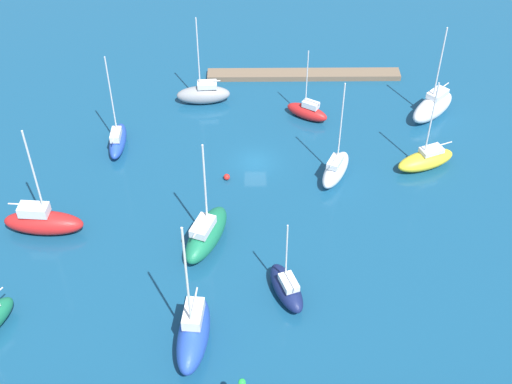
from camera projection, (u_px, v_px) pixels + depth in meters
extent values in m
plane|color=navy|center=(255.00, 162.00, 76.64)|extent=(160.00, 160.00, 0.00)
cube|color=brown|center=(304.00, 75.00, 89.62)|extent=(25.09, 2.24, 0.70)
sphere|color=green|center=(242.00, 382.00, 50.15)|extent=(0.56, 0.56, 0.56)
ellipsoid|color=#2347B2|center=(118.00, 141.00, 78.07)|extent=(1.79, 6.31, 1.78)
cube|color=silver|center=(116.00, 135.00, 76.84)|extent=(1.07, 2.27, 0.78)
cylinder|color=silver|center=(111.00, 97.00, 74.45)|extent=(0.15, 0.15, 9.85)
cylinder|color=silver|center=(114.00, 134.00, 76.02)|extent=(0.13, 2.89, 0.12)
ellipsoid|color=white|center=(336.00, 170.00, 73.86)|extent=(4.44, 6.38, 2.26)
cube|color=silver|center=(335.00, 162.00, 72.56)|extent=(2.03, 2.50, 0.65)
cylinder|color=silver|center=(341.00, 123.00, 70.12)|extent=(0.15, 0.15, 9.62)
cylinder|color=silver|center=(334.00, 161.00, 71.98)|extent=(1.13, 2.19, 0.12)
ellipsoid|color=red|center=(44.00, 223.00, 67.71)|extent=(8.13, 3.18, 2.34)
cube|color=silver|center=(34.00, 210.00, 66.62)|extent=(2.98, 1.76, 1.05)
cylinder|color=silver|center=(34.00, 175.00, 63.56)|extent=(0.19, 0.19, 10.10)
cylinder|color=silver|center=(25.00, 204.00, 66.21)|extent=(3.42, 0.42, 0.15)
ellipsoid|color=yellow|center=(425.00, 160.00, 75.33)|extent=(7.23, 4.81, 1.96)
cube|color=silver|center=(432.00, 150.00, 74.67)|extent=(2.82, 2.27, 0.51)
cylinder|color=silver|center=(431.00, 120.00, 71.57)|extent=(0.16, 0.16, 9.07)
cylinder|color=silver|center=(439.00, 145.00, 74.64)|extent=(3.21, 1.41, 0.13)
ellipsoid|color=gray|center=(203.00, 95.00, 84.73)|extent=(6.71, 2.77, 2.21)
cube|color=silver|center=(207.00, 85.00, 83.80)|extent=(2.45, 1.56, 0.67)
cylinder|color=silver|center=(198.00, 54.00, 80.89)|extent=(0.16, 0.16, 9.29)
cylinder|color=silver|center=(210.00, 81.00, 83.50)|extent=(2.50, 0.29, 0.13)
ellipsoid|color=#141E4C|center=(286.00, 288.00, 61.71)|extent=(4.00, 6.26, 1.92)
cube|color=silver|center=(289.00, 282.00, 60.54)|extent=(1.92, 2.43, 0.63)
cylinder|color=silver|center=(287.00, 253.00, 59.07)|extent=(0.14, 0.14, 6.66)
cylinder|color=silver|center=(291.00, 282.00, 59.97)|extent=(0.88, 2.17, 0.11)
ellipsoid|color=#19724C|center=(206.00, 235.00, 66.34)|extent=(5.36, 8.32, 2.54)
cube|color=silver|center=(203.00, 226.00, 64.78)|extent=(2.54, 3.23, 0.82)
cylinder|color=silver|center=(205.00, 186.00, 62.65)|extent=(0.19, 0.19, 9.38)
cylinder|color=silver|center=(200.00, 226.00, 64.00)|extent=(1.30, 3.05, 0.15)
ellipsoid|color=#2347B2|center=(194.00, 335.00, 57.32)|extent=(3.33, 8.03, 2.85)
cube|color=silver|center=(193.00, 314.00, 56.48)|extent=(1.81, 2.95, 1.07)
cylinder|color=silver|center=(187.00, 281.00, 52.26)|extent=(0.19, 0.19, 11.49)
cylinder|color=silver|center=(194.00, 303.00, 56.48)|extent=(0.47, 3.26, 0.15)
ellipsoid|color=white|center=(433.00, 107.00, 82.36)|extent=(6.99, 7.02, 2.61)
cube|color=silver|center=(438.00, 94.00, 81.58)|extent=(2.96, 2.96, 0.70)
cylinder|color=silver|center=(440.00, 65.00, 78.18)|extent=(0.18, 0.18, 9.39)
cylinder|color=silver|center=(441.00, 88.00, 81.58)|extent=(2.31, 2.33, 0.14)
ellipsoid|color=red|center=(307.00, 112.00, 82.38)|extent=(5.43, 4.25, 1.73)
cube|color=silver|center=(311.00, 105.00, 81.40)|extent=(2.17, 1.88, 0.74)
cylinder|color=silver|center=(307.00, 79.00, 79.46)|extent=(0.13, 0.13, 7.37)
cylinder|color=silver|center=(313.00, 102.00, 80.95)|extent=(1.69, 1.09, 0.10)
sphere|color=red|center=(227.00, 177.00, 74.19)|extent=(0.69, 0.69, 0.69)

